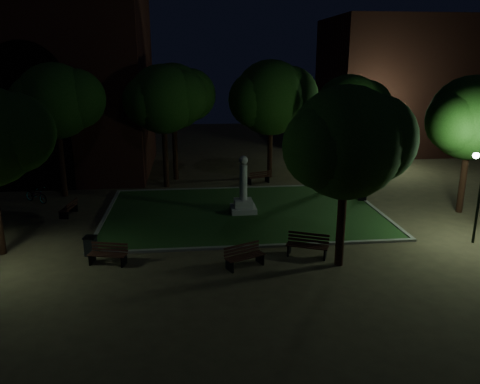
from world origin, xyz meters
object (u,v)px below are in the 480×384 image
(bicycle, at_px, (36,195))
(bench_right_side, at_px, (362,193))
(bench_near_left, at_px, (244,257))
(bench_left_side, at_px, (69,209))
(bench_far_side, at_px, (259,178))
(monument, at_px, (243,197))
(bench_west_near, at_px, (108,254))
(trash_bin, at_px, (91,246))
(bench_near_right, at_px, (308,246))

(bicycle, bearing_deg, bench_right_side, -58.16)
(bench_near_left, xyz_separation_m, bench_left_side, (-8.88, 7.67, -0.05))
(bicycle, bearing_deg, bench_far_side, -41.80)
(bench_left_side, bearing_deg, monument, 95.28)
(bench_far_side, bearing_deg, bench_west_near, 36.99)
(bench_left_side, relative_size, bench_right_side, 1.02)
(bench_near_left, relative_size, trash_bin, 2.03)
(bench_near_left, distance_m, bench_left_side, 11.74)
(monument, bearing_deg, bench_west_near, -136.29)
(bench_near_right, bearing_deg, trash_bin, -163.06)
(bench_near_left, relative_size, bench_right_side, 1.17)
(bench_west_near, bearing_deg, monument, 58.02)
(monument, height_order, trash_bin, monument)
(bench_near_left, distance_m, bench_right_side, 12.23)
(bench_west_near, distance_m, bench_right_side, 16.19)
(bench_near_left, height_order, trash_bin, bench_near_left)
(trash_bin, bearing_deg, monument, 35.00)
(bench_near_left, bearing_deg, bicycle, 113.06)
(bench_near_right, relative_size, bench_left_side, 1.23)
(bench_far_side, relative_size, trash_bin, 1.96)
(bench_right_side, bearing_deg, bench_far_side, 74.96)
(bench_near_right, relative_size, bench_right_side, 1.25)
(bench_near_left, bearing_deg, bench_left_side, 114.46)
(bench_near_right, height_order, bicycle, bench_near_right)
(monument, relative_size, trash_bin, 3.65)
(bench_right_side, bearing_deg, bench_near_right, 168.68)
(monument, relative_size, bench_west_near, 1.88)
(bench_west_near, relative_size, bicycle, 0.92)
(bench_right_side, distance_m, bench_far_side, 7.33)
(bench_left_side, bearing_deg, bench_near_right, 68.75)
(bench_near_right, xyz_separation_m, bicycle, (-14.35, 9.59, 0.02))
(bench_left_side, bearing_deg, bench_west_near, 34.25)
(bench_near_left, distance_m, bench_west_near, 5.75)
(bicycle, bearing_deg, bench_left_side, -100.54)
(bench_near_left, height_order, bench_west_near, bench_near_left)
(bench_west_near, bearing_deg, bench_far_side, 70.93)
(monument, bearing_deg, bench_right_side, 13.88)
(bench_right_side, bearing_deg, bicycle, 108.42)
(bench_west_near, height_order, bench_left_side, bench_west_near)
(bench_near_left, height_order, bench_right_side, bench_near_left)
(bench_left_side, bearing_deg, bicycle, -127.61)
(monument, relative_size, bicycle, 1.73)
(bench_near_right, height_order, bench_left_side, bench_near_right)
(trash_bin, height_order, bicycle, bicycle)
(trash_bin, bearing_deg, bicycle, 119.73)
(monument, xyz_separation_m, bench_right_side, (7.60, 1.88, -0.58))
(bench_left_side, relative_size, bench_far_side, 0.91)
(bench_near_right, height_order, bench_right_side, bench_near_right)
(monument, height_order, bench_near_left, monument)
(bench_near_left, bearing_deg, trash_bin, 139.32)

